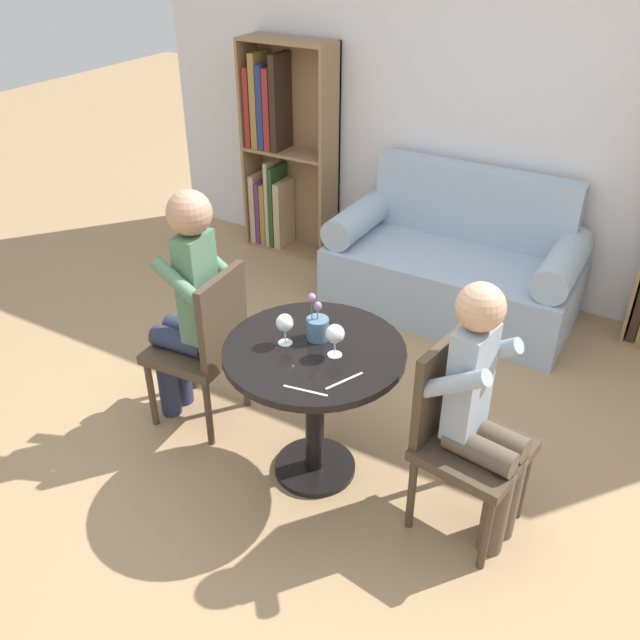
% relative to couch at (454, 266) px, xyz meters
% --- Properties ---
extents(ground_plane, '(16.00, 16.00, 0.00)m').
position_rel_couch_xyz_m(ground_plane, '(0.00, -1.84, -0.31)').
color(ground_plane, tan).
extents(back_wall, '(5.20, 0.05, 2.70)m').
position_rel_couch_xyz_m(back_wall, '(0.00, 0.43, 1.04)').
color(back_wall, silver).
rests_on(back_wall, ground_plane).
extents(round_table, '(0.82, 0.82, 0.72)m').
position_rel_couch_xyz_m(round_table, '(0.00, -1.84, 0.24)').
color(round_table, black).
rests_on(round_table, ground_plane).
extents(couch, '(1.61, 0.80, 0.92)m').
position_rel_couch_xyz_m(couch, '(0.00, 0.00, 0.00)').
color(couch, '#9EB2C6').
rests_on(couch, ground_plane).
extents(bookshelf_left, '(0.71, 0.28, 1.59)m').
position_rel_couch_xyz_m(bookshelf_left, '(-1.55, 0.26, 0.45)').
color(bookshelf_left, '#93704C').
rests_on(bookshelf_left, ground_plane).
extents(chair_left, '(0.45, 0.45, 0.90)m').
position_rel_couch_xyz_m(chair_left, '(-0.68, -1.78, 0.18)').
color(chair_left, '#473828').
rests_on(chair_left, ground_plane).
extents(chair_right, '(0.48, 0.48, 0.90)m').
position_rel_couch_xyz_m(chair_right, '(0.68, -1.77, 0.18)').
color(chair_right, '#473828').
rests_on(chair_right, ground_plane).
extents(person_left, '(0.43, 0.36, 1.30)m').
position_rel_couch_xyz_m(person_left, '(-0.76, -1.79, 0.39)').
color(person_left, '#282D47').
rests_on(person_left, ground_plane).
extents(person_right, '(0.45, 0.38, 1.21)m').
position_rel_couch_xyz_m(person_right, '(0.77, -1.79, 0.32)').
color(person_right, brown).
rests_on(person_right, ground_plane).
extents(wine_glass_left, '(0.08, 0.08, 0.15)m').
position_rel_couch_xyz_m(wine_glass_left, '(-0.13, -1.87, 0.51)').
color(wine_glass_left, white).
rests_on(wine_glass_left, round_table).
extents(wine_glass_right, '(0.08, 0.08, 0.15)m').
position_rel_couch_xyz_m(wine_glass_right, '(0.10, -1.84, 0.52)').
color(wine_glass_right, white).
rests_on(wine_glass_right, round_table).
extents(flower_vase, '(0.10, 0.10, 0.23)m').
position_rel_couch_xyz_m(flower_vase, '(-0.03, -1.76, 0.48)').
color(flower_vase, slate).
rests_on(flower_vase, round_table).
extents(knife_left_setting, '(0.09, 0.18, 0.00)m').
position_rel_couch_xyz_m(knife_left_setting, '(0.23, -1.98, 0.41)').
color(knife_left_setting, silver).
rests_on(knife_left_setting, round_table).
extents(fork_left_setting, '(0.19, 0.04, 0.00)m').
position_rel_couch_xyz_m(fork_left_setting, '(0.13, -2.12, 0.41)').
color(fork_left_setting, silver).
rests_on(fork_left_setting, round_table).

